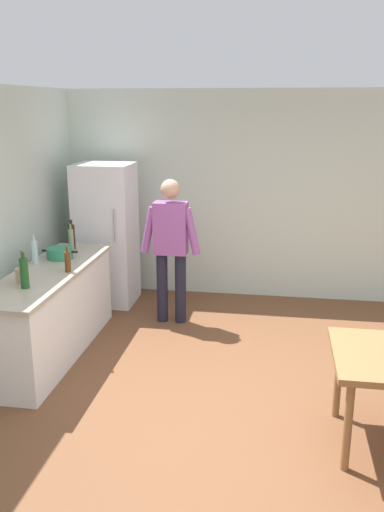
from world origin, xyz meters
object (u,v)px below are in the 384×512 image
at_px(bottle_wine_dark, 72,236).
at_px(bottle_wine_green, 24,273).
at_px(person, 171,242).
at_px(bottle_vinegar_tall, 71,240).
at_px(refrigerator, 107,235).
at_px(bottle_beer_brown, 68,261).
at_px(bottle_water_clear, 35,252).
at_px(utensil_jar, 21,275).
at_px(cooking_pot, 60,253).

bearing_deg(bottle_wine_dark, bottle_wine_green, -86.27).
xyz_separation_m(person, bottle_wine_green, (-1.03, -1.58, 0.07)).
bearing_deg(bottle_wine_green, bottle_vinegar_tall, 92.11).
xyz_separation_m(refrigerator, bottle_beer_brown, (0.12, -1.60, 0.11)).
height_order(bottle_wine_dark, bottle_vinegar_tall, bottle_wine_dark).
bearing_deg(bottle_vinegar_tall, person, 16.78).
relative_size(person, bottle_water_clear, 5.67).
distance_m(person, bottle_vinegar_tall, 1.12).
bearing_deg(person, bottle_wine_dark, -170.31).
xyz_separation_m(bottle_beer_brown, bottle_water_clear, (-0.45, 0.22, 0.02)).
bearing_deg(utensil_jar, refrigerator, 84.96).
bearing_deg(refrigerator, person, -30.23).
distance_m(cooking_pot, bottle_wine_dark, 0.42).
height_order(utensil_jar, bottle_wine_green, bottle_wine_green).
bearing_deg(bottle_vinegar_tall, refrigerator, 81.98).
xyz_separation_m(person, utensil_jar, (-1.13, -1.45, 0.00)).
bearing_deg(bottle_wine_green, utensil_jar, 126.19).
relative_size(refrigerator, cooking_pot, 4.50).
distance_m(cooking_pot, utensil_jar, 0.84).
height_order(bottle_wine_dark, bottle_water_clear, bottle_wine_dark).
xyz_separation_m(bottle_beer_brown, bottle_wine_dark, (-0.29, 0.86, 0.04)).
height_order(cooking_pot, bottle_water_clear, bottle_water_clear).
height_order(cooking_pot, bottle_beer_brown, bottle_beer_brown).
bearing_deg(bottle_wine_dark, bottle_beer_brown, -71.48).
relative_size(refrigerator, utensil_jar, 5.62).
relative_size(bottle_wine_dark, bottle_vinegar_tall, 1.06).
height_order(utensil_jar, bottle_water_clear, utensil_jar).
distance_m(bottle_beer_brown, bottle_water_clear, 0.50).
xyz_separation_m(bottle_beer_brown, bottle_vinegar_tall, (-0.24, 0.72, 0.03)).
distance_m(cooking_pot, bottle_water_clear, 0.30).
distance_m(person, cooking_pot, 1.25).
height_order(refrigerator, person, refrigerator).
height_order(cooking_pot, bottle_wine_green, bottle_wine_green).
bearing_deg(bottle_water_clear, person, 32.94).
xyz_separation_m(utensil_jar, bottle_wine_dark, (0.01, 1.25, 0.07)).
height_order(person, bottle_wine_green, person).
distance_m(person, bottle_beer_brown, 1.34).
xyz_separation_m(bottle_beer_brown, bottle_wine_green, (-0.20, -0.53, 0.04)).
bearing_deg(person, bottle_wine_green, -123.02).
xyz_separation_m(refrigerator, utensil_jar, (-0.18, -2.00, 0.08)).
bearing_deg(bottle_wine_dark, bottle_water_clear, -104.12).
bearing_deg(bottle_vinegar_tall, utensil_jar, -92.69).
xyz_separation_m(utensil_jar, bottle_wine_green, (0.10, -0.14, 0.07)).
relative_size(person, bottle_wine_green, 5.00).
distance_m(utensil_jar, bottle_water_clear, 0.64).
height_order(person, cooking_pot, person).
bearing_deg(bottle_wine_dark, person, 9.69).
height_order(bottle_beer_brown, bottle_wine_dark, bottle_wine_dark).
relative_size(utensil_jar, bottle_wine_green, 0.94).
distance_m(person, utensil_jar, 1.83).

